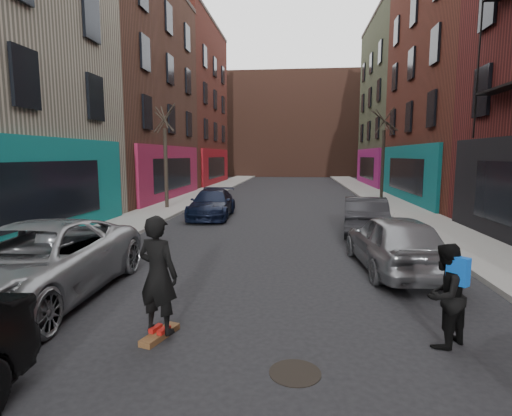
% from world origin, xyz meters
% --- Properties ---
extents(sidewalk_left, '(2.50, 84.00, 0.13)m').
position_xyz_m(sidewalk_left, '(-6.25, 30.00, 0.07)').
color(sidewalk_left, gray).
rests_on(sidewalk_left, ground).
extents(sidewalk_right, '(2.50, 84.00, 0.13)m').
position_xyz_m(sidewalk_right, '(6.25, 30.00, 0.07)').
color(sidewalk_right, gray).
rests_on(sidewalk_right, ground).
extents(buildings_left, '(12.00, 56.00, 16.50)m').
position_xyz_m(buildings_left, '(-13.50, 16.00, 8.25)').
color(buildings_left, '#5C201A').
rests_on(buildings_left, ground).
extents(building_far, '(40.00, 10.00, 14.00)m').
position_xyz_m(building_far, '(0.00, 56.00, 7.00)').
color(building_far, '#47281E').
rests_on(building_far, ground).
extents(tree_left_far, '(2.00, 2.00, 6.50)m').
position_xyz_m(tree_left_far, '(-6.20, 18.00, 3.38)').
color(tree_left_far, black).
rests_on(tree_left_far, sidewalk_left).
extents(tree_right_far, '(2.00, 2.00, 6.80)m').
position_xyz_m(tree_right_far, '(6.20, 24.00, 3.53)').
color(tree_right_far, black).
rests_on(tree_right_far, sidewalk_right).
extents(parked_left_far, '(2.79, 5.69, 1.56)m').
position_xyz_m(parked_left_far, '(-4.40, 4.57, 0.78)').
color(parked_left_far, gray).
rests_on(parked_left_far, ground).
extents(parked_left_end, '(2.03, 4.56, 1.30)m').
position_xyz_m(parked_left_end, '(-3.20, 15.54, 0.65)').
color(parked_left_end, black).
rests_on(parked_left_end, ground).
extents(parked_right_far, '(2.08, 4.43, 1.46)m').
position_xyz_m(parked_right_far, '(3.20, 7.53, 0.73)').
color(parked_right_far, gray).
rests_on(parked_right_far, ground).
extents(parked_right_end, '(1.92, 4.33, 1.38)m').
position_xyz_m(parked_right_end, '(3.26, 12.39, 0.69)').
color(parked_right_end, black).
rests_on(parked_right_end, ground).
extents(skateboard, '(0.44, 0.83, 0.10)m').
position_xyz_m(skateboard, '(-1.39, 3.26, 0.05)').
color(skateboard, brown).
rests_on(skateboard, ground).
extents(skateboarder, '(0.79, 0.63, 1.88)m').
position_xyz_m(skateboarder, '(-1.39, 3.26, 1.04)').
color(skateboarder, black).
rests_on(skateboarder, skateboard).
extents(pedestrian, '(0.98, 0.97, 1.60)m').
position_xyz_m(pedestrian, '(3.00, 3.46, 0.81)').
color(pedestrian, black).
rests_on(pedestrian, ground).
extents(manhole, '(0.79, 0.79, 0.01)m').
position_xyz_m(manhole, '(0.77, 2.43, 0.01)').
color(manhole, black).
rests_on(manhole, ground).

